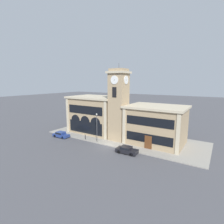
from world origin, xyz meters
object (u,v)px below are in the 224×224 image
street_lamp (97,124)px  parked_car_near (61,134)px  bollard (85,137)px  parked_car_mid (127,150)px

street_lamp → parked_car_near: bearing=-171.2°
street_lamp → bollard: street_lamp is taller
parked_car_mid → street_lamp: size_ratio=0.64×
parked_car_near → street_lamp: street_lamp is taller
parked_car_mid → street_lamp: street_lamp is taller
parked_car_mid → bollard: bearing=169.2°
bollard → parked_car_mid: bearing=-8.1°
parked_car_near → street_lamp: (9.99, 1.54, 3.66)m
parked_car_mid → street_lamp: bearing=166.8°
parked_car_near → parked_car_mid: 18.27m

